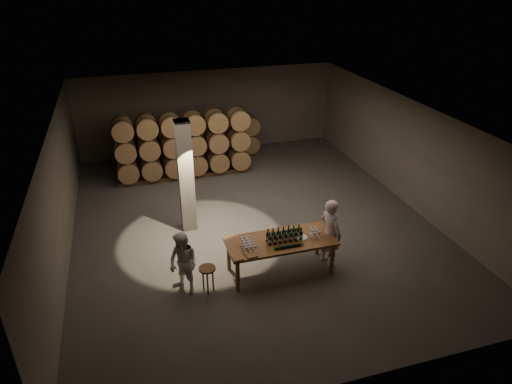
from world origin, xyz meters
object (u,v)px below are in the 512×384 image
object	(u,v)px
bottle_cluster	(284,236)
notebook_near	(252,255)
tasting_table	(281,244)
plate	(301,237)
person_man	(330,232)
stool	(207,272)
person_woman	(183,264)

from	to	relation	value
bottle_cluster	notebook_near	size ratio (longest dim) A/B	3.52
tasting_table	plate	distance (m)	0.52
tasting_table	person_man	xyz separation A→B (m)	(1.28, -0.02, 0.10)
stool	person_man	bearing A→B (deg)	3.88
tasting_table	notebook_near	world-z (taller)	notebook_near
notebook_near	tasting_table	bearing A→B (deg)	21.39
bottle_cluster	person_woman	world-z (taller)	person_woman
notebook_near	stool	world-z (taller)	notebook_near
tasting_table	stool	bearing A→B (deg)	-172.72
bottle_cluster	plate	distance (m)	0.45
plate	person_man	bearing A→B (deg)	0.73
tasting_table	person_man	size ratio (longest dim) A/B	1.44
notebook_near	person_man	xyz separation A→B (m)	(2.12, 0.40, -0.02)
plate	person_woman	xyz separation A→B (m)	(-2.85, -0.06, -0.14)
person_woman	plate	bearing A→B (deg)	53.24
plate	person_woman	bearing A→B (deg)	-178.85
stool	bottle_cluster	bearing A→B (deg)	5.87
person_man	stool	bearing A→B (deg)	74.12
tasting_table	bottle_cluster	size ratio (longest dim) A/B	2.99
person_woman	notebook_near	bearing A→B (deg)	39.54
plate	notebook_near	distance (m)	1.41
tasting_table	bottle_cluster	xyz separation A→B (m)	(0.08, -0.04, 0.23)
tasting_table	plate	xyz separation A→B (m)	(0.51, -0.03, 0.11)
stool	person_woman	bearing A→B (deg)	164.12
plate	stool	bearing A→B (deg)	-175.09
bottle_cluster	plate	bearing A→B (deg)	0.64
bottle_cluster	person_man	size ratio (longest dim) A/B	0.48
plate	person_woman	world-z (taller)	person_woman
stool	person_woman	size ratio (longest dim) A/B	0.42
bottle_cluster	stool	size ratio (longest dim) A/B	1.35
tasting_table	notebook_near	xyz separation A→B (m)	(-0.84, -0.42, 0.12)
notebook_near	plate	bearing A→B (deg)	10.83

